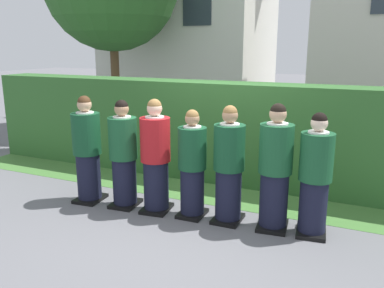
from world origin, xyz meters
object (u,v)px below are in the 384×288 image
Objects in this scene: student_front_row_1 at (124,157)px; student_front_row_3 at (192,167)px; student_in_red_blazer at (156,159)px; student_front_row_4 at (229,168)px; student_front_row_0 at (87,152)px; student_front_row_5 at (275,171)px; student_front_row_6 at (315,178)px.

student_front_row_1 reaches higher than student_front_row_3.
student_in_red_blazer is at bearing 3.37° from student_front_row_1.
student_front_row_4 is at bearing 4.88° from student_in_red_blazer.
student_front_row_5 is (2.83, 0.22, 0.01)m from student_front_row_0.
student_front_row_4 is at bearing 4.58° from student_front_row_0.
student_front_row_3 is 0.95× the size of student_front_row_4.
student_front_row_6 is at bearing 4.05° from student_front_row_1.
student_front_row_6 is (3.32, 0.25, -0.03)m from student_front_row_0.
student_front_row_0 reaches higher than student_front_row_6.
student_front_row_4 is at bearing -176.42° from student_front_row_6.
student_front_row_4 reaches higher than student_front_row_6.
student_in_red_blazer is 0.56m from student_front_row_3.
student_front_row_0 is at bearing -174.91° from student_front_row_1.
student_in_red_blazer reaches higher than student_front_row_4.
student_front_row_4 is 1.11m from student_front_row_6.
student_front_row_0 is at bearing -175.58° from student_front_row_5.
student_front_row_5 is (2.21, 0.16, 0.03)m from student_front_row_1.
student_front_row_1 is 0.98× the size of student_in_red_blazer.
student_front_row_1 is at bearing -175.77° from student_front_row_5.
student_front_row_1 is 1.02× the size of student_front_row_6.
student_front_row_1 is at bearing 5.09° from student_front_row_0.
student_front_row_4 is (1.07, 0.09, -0.02)m from student_in_red_blazer.
student_in_red_blazer is 1.08m from student_front_row_4.
student_front_row_6 is at bearing 3.58° from student_front_row_4.
student_front_row_3 is at bearing 5.23° from student_in_red_blazer.
student_front_row_3 is 0.53m from student_front_row_4.
student_front_row_5 is at bearing 3.82° from student_front_row_4.
student_front_row_4 reaches higher than student_front_row_3.
student_front_row_4 is 0.62m from student_front_row_5.
student_front_row_0 is 1.04× the size of student_front_row_6.
student_front_row_5 is 1.05× the size of student_front_row_6.
student_in_red_blazer is 0.99× the size of student_front_row_5.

